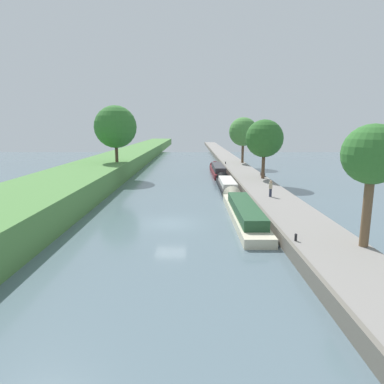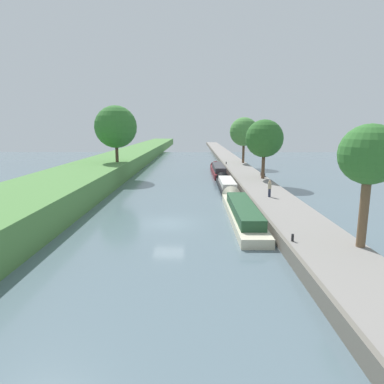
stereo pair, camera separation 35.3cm
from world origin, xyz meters
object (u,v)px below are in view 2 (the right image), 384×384
at_px(narrowboat_black, 226,184).
at_px(mooring_bollard_near, 293,238).
at_px(person_walking, 270,188).
at_px(mooring_bollard_far, 226,163).
at_px(park_bench, 263,174).
at_px(narrowboat_maroon, 218,170).
at_px(narrowboat_cream, 241,210).

height_order(narrowboat_black, mooring_bollard_near, mooring_bollard_near).
relative_size(person_walking, mooring_bollard_far, 3.69).
bearing_deg(park_bench, narrowboat_maroon, 121.78).
distance_m(narrowboat_black, mooring_bollard_near, 23.76).
distance_m(narrowboat_cream, mooring_bollard_near, 9.11).
bearing_deg(narrowboat_maroon, park_bench, -58.22).
height_order(narrowboat_maroon, mooring_bollard_far, narrowboat_maroon).
relative_size(narrowboat_cream, park_bench, 10.62).
distance_m(narrowboat_black, park_bench, 6.84).
bearing_deg(narrowboat_black, narrowboat_cream, -90.26).
height_order(narrowboat_cream, park_bench, narrowboat_cream).
bearing_deg(narrowboat_black, narrowboat_maroon, 90.62).
relative_size(narrowboat_black, mooring_bollard_near, 26.03).
height_order(narrowboat_black, park_bench, park_bench).
distance_m(person_walking, park_bench, 14.55).
bearing_deg(narrowboat_cream, mooring_bollard_near, -77.82).
distance_m(narrowboat_black, narrowboat_maroon, 13.11).
relative_size(narrowboat_cream, mooring_bollard_far, 35.39).
xyz_separation_m(narrowboat_cream, mooring_bollard_far, (1.92, 34.51, 0.51)).
bearing_deg(park_bench, mooring_bollard_near, -97.65).
height_order(narrowboat_cream, person_walking, person_walking).
xyz_separation_m(mooring_bollard_near, park_bench, (3.70, 27.58, 0.12)).
distance_m(narrowboat_cream, mooring_bollard_far, 34.57).
relative_size(mooring_bollard_near, mooring_bollard_far, 1.00).
relative_size(mooring_bollard_near, park_bench, 0.30).
bearing_deg(narrowboat_cream, narrowboat_maroon, 90.15).
xyz_separation_m(narrowboat_black, narrowboat_maroon, (-0.14, 13.10, 0.18)).
distance_m(mooring_bollard_near, mooring_bollard_far, 43.40).
relative_size(narrowboat_cream, narrowboat_black, 1.36).
bearing_deg(park_bench, narrowboat_black, -144.88).
xyz_separation_m(narrowboat_maroon, park_bench, (5.70, -9.20, 0.58)).
distance_m(narrowboat_maroon, mooring_bollard_near, 36.84).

